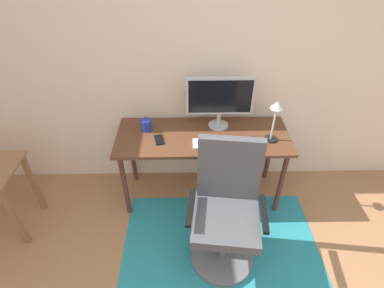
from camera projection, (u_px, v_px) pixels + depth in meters
The scene contains 10 objects.
wall_back at pixel (200, 56), 2.54m from camera, with size 6.00×0.10×2.60m, color beige.
area_rug at pixel (221, 247), 2.57m from camera, with size 1.65×1.14×0.01m, color teal.
desk at pixel (203, 142), 2.66m from camera, with size 1.51×0.57×0.73m.
monitor at pixel (220, 98), 2.55m from camera, with size 0.58×0.18×0.48m.
keyboard at pixel (219, 144), 2.50m from camera, with size 0.43×0.13×0.02m, color white.
computer_mouse at pixel (254, 140), 2.53m from camera, with size 0.06×0.10×0.03m, color black.
coffee_cup at pixel (147, 125), 2.65m from camera, with size 0.09×0.09×0.11m, color navy.
cell_phone at pixel (159, 140), 2.55m from camera, with size 0.07×0.14×0.01m, color black.
desk_lamp at pixel (276, 113), 2.40m from camera, with size 0.11×0.11×0.37m.
office_chair at pixel (226, 216), 2.26m from camera, with size 0.59×0.53×1.09m.
Camera 1 is at (-0.11, -0.26, 2.28)m, focal length 28.11 mm.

